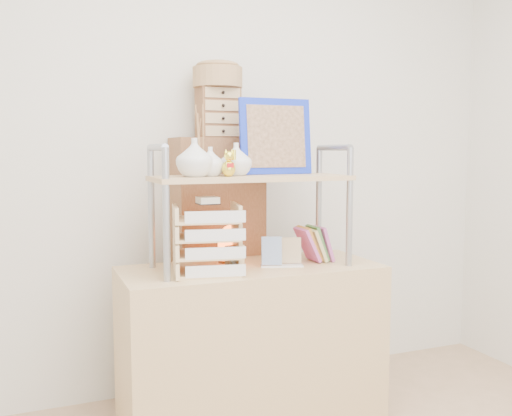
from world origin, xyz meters
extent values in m
cube|color=silver|center=(0.00, 1.70, 1.30)|extent=(3.40, 0.02, 2.60)
cube|color=tan|center=(0.00, 1.20, 0.38)|extent=(1.20, 0.50, 0.75)
cube|color=brown|center=(-0.04, 1.57, 0.68)|extent=(0.46, 0.25, 1.35)
cylinder|color=#989CA5|center=(-0.43, 1.05, 1.02)|extent=(0.03, 0.03, 0.55)
cylinder|color=#989CA5|center=(-0.43, 1.35, 1.02)|extent=(0.03, 0.03, 0.55)
cylinder|color=#989CA5|center=(-0.43, 1.20, 1.30)|extent=(0.03, 0.30, 0.03)
cylinder|color=#989CA5|center=(0.43, 1.05, 1.02)|extent=(0.03, 0.03, 0.55)
cylinder|color=#989CA5|center=(0.43, 1.35, 1.02)|extent=(0.03, 0.03, 0.55)
cylinder|color=#989CA5|center=(0.43, 1.20, 1.30)|extent=(0.03, 0.30, 0.03)
cube|color=tan|center=(0.00, 1.20, 1.16)|extent=(0.90, 0.34, 0.02)
imported|color=silver|center=(-0.27, 1.18, 1.26)|extent=(0.16, 0.16, 0.17)
imported|color=silver|center=(-0.19, 1.20, 1.24)|extent=(0.12, 0.12, 0.13)
imported|color=silver|center=(-0.07, 1.22, 1.25)|extent=(0.14, 0.14, 0.15)
cylinder|color=#2859AE|center=(-0.21, 1.32, 1.22)|extent=(0.07, 0.07, 0.10)
cube|color=#142CBE|center=(0.17, 1.30, 1.35)|extent=(0.36, 0.06, 0.36)
cube|color=brown|center=(0.17, 1.29, 1.35)|extent=(0.30, 0.04, 0.30)
cube|color=#B9519D|center=(0.38, 1.20, 0.83)|extent=(0.07, 0.12, 0.17)
cube|color=#558B45|center=(0.36, 1.22, 0.83)|extent=(0.07, 0.12, 0.17)
cube|color=#C7BB77|center=(0.33, 1.20, 0.83)|extent=(0.08, 0.13, 0.16)
cube|color=gold|center=(0.31, 1.22, 0.83)|extent=(0.08, 0.14, 0.16)
cube|color=#B9519D|center=(0.29, 1.20, 0.83)|extent=(0.09, 0.14, 0.16)
cube|color=#DFC186|center=(-0.23, 1.15, 0.76)|extent=(0.32, 0.30, 0.01)
cube|color=white|center=(-0.23, 1.02, 0.78)|extent=(0.25, 0.06, 0.05)
cube|color=#DFC186|center=(-0.23, 1.15, 0.83)|extent=(0.32, 0.30, 0.01)
cube|color=white|center=(-0.23, 1.02, 0.86)|extent=(0.25, 0.06, 0.05)
cube|color=#DFC186|center=(-0.23, 1.15, 0.91)|extent=(0.32, 0.30, 0.01)
cube|color=white|center=(-0.23, 1.02, 0.93)|extent=(0.25, 0.06, 0.05)
cube|color=#DFC186|center=(-0.23, 1.15, 0.99)|extent=(0.32, 0.30, 0.01)
cube|color=white|center=(-0.23, 1.02, 1.01)|extent=(0.25, 0.06, 0.05)
cube|color=beige|center=(-0.23, 1.13, 1.07)|extent=(0.08, 0.08, 0.03)
cylinder|color=brown|center=(-0.08, 1.28, 0.76)|extent=(0.11, 0.11, 0.02)
ellipsoid|color=#E7541B|center=(-0.08, 1.28, 0.86)|extent=(0.12, 0.12, 0.17)
cube|color=tan|center=(-0.11, 1.13, 0.81)|extent=(0.09, 0.06, 0.12)
cylinder|color=white|center=(-0.11, 1.11, 0.81)|extent=(0.06, 0.02, 0.06)
cube|color=white|center=(0.13, 1.15, 0.75)|extent=(0.20, 0.11, 0.01)
cube|color=#204793|center=(0.08, 1.15, 0.83)|extent=(0.10, 0.05, 0.13)
cube|color=tan|center=(0.19, 1.16, 0.82)|extent=(0.10, 0.05, 0.12)
cube|color=brown|center=(-0.04, 1.55, 1.48)|extent=(0.20, 0.15, 0.25)
cube|color=tan|center=(-0.04, 1.47, 1.38)|extent=(0.18, 0.01, 0.05)
cube|color=tan|center=(-0.04, 1.47, 1.44)|extent=(0.18, 0.01, 0.05)
cube|color=tan|center=(-0.04, 1.47, 1.51)|extent=(0.18, 0.01, 0.05)
cube|color=tan|center=(-0.04, 1.47, 1.57)|extent=(0.18, 0.01, 0.05)
cylinder|color=olive|center=(-0.04, 1.55, 1.65)|extent=(0.25, 0.25, 0.10)
camera|label=1|loc=(-0.95, -1.22, 1.29)|focal=40.00mm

